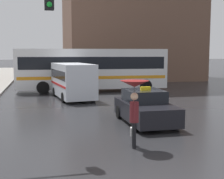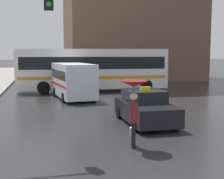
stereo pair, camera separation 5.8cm
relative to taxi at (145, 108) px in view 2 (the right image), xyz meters
name	(u,v)px [view 2 (the right image)]	position (x,y,z in m)	size (l,w,h in m)	color
taxi	(145,108)	(0.00, 0.00, 0.00)	(1.91, 4.04, 1.60)	black
ambulance_van	(73,79)	(-2.31, 8.18, 0.64)	(2.65, 5.35, 2.35)	silver
city_bus	(93,68)	(-0.34, 12.04, 1.21)	(11.94, 3.10, 3.38)	silver
pedestrian_with_umbrella	(134,96)	(-1.53, -3.37, 1.02)	(0.92, 0.92, 2.18)	black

